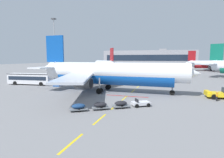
{
  "coord_description": "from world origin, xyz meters",
  "views": [
    {
      "loc": [
        25.76,
        -11.42,
        7.09
      ],
      "look_at": [
        12.42,
        30.25,
        2.16
      ],
      "focal_mm": 29.8,
      "sensor_mm": 36.0,
      "label": 1
    }
  ],
  "objects_px": {
    "airliner_far_right": "(215,64)",
    "airliner_foreground": "(110,73)",
    "uld_cargo_container": "(57,83)",
    "fuel_service_truck": "(57,74)",
    "baggage_train": "(111,105)",
    "ground_crew_worker": "(217,96)",
    "airliner_mid_left": "(104,65)",
    "apron_shuttle_bus": "(30,78)",
    "apron_light_mast_near": "(54,39)",
    "catering_truck": "(87,74)"
  },
  "relations": [
    {
      "from": "apron_shuttle_bus",
      "to": "airliner_far_right",
      "type": "bearing_deg",
      "value": 52.03
    },
    {
      "from": "baggage_train",
      "to": "apron_light_mast_near",
      "type": "distance_m",
      "value": 72.21
    },
    {
      "from": "airliner_far_right",
      "to": "uld_cargo_container",
      "type": "xyz_separation_m",
      "value": [
        -50.74,
        -76.26,
        -2.86
      ]
    },
    {
      "from": "apron_shuttle_bus",
      "to": "ground_crew_worker",
      "type": "relative_size",
      "value": 7.48
    },
    {
      "from": "baggage_train",
      "to": "ground_crew_worker",
      "type": "xyz_separation_m",
      "value": [
        15.3,
        9.61,
        0.39
      ]
    },
    {
      "from": "airliner_foreground",
      "to": "apron_shuttle_bus",
      "type": "relative_size",
      "value": 2.83
    },
    {
      "from": "apron_shuttle_bus",
      "to": "fuel_service_truck",
      "type": "height_order",
      "value": "fuel_service_truck"
    },
    {
      "from": "airliner_far_right",
      "to": "apron_shuttle_bus",
      "type": "relative_size",
      "value": 2.63
    },
    {
      "from": "airliner_mid_left",
      "to": "apron_shuttle_bus",
      "type": "bearing_deg",
      "value": -92.95
    },
    {
      "from": "airliner_far_right",
      "to": "airliner_foreground",
      "type": "bearing_deg",
      "value": -114.07
    },
    {
      "from": "airliner_far_right",
      "to": "apron_shuttle_bus",
      "type": "xyz_separation_m",
      "value": [
        -59.31,
        -76.0,
        -1.91
      ]
    },
    {
      "from": "airliner_foreground",
      "to": "airliner_mid_left",
      "type": "bearing_deg",
      "value": 111.32
    },
    {
      "from": "airliner_foreground",
      "to": "ground_crew_worker",
      "type": "xyz_separation_m",
      "value": [
        19.5,
        -2.92,
        -3.02
      ]
    },
    {
      "from": "catering_truck",
      "to": "uld_cargo_container",
      "type": "xyz_separation_m",
      "value": [
        -0.23,
        -16.64,
        -0.85
      ]
    },
    {
      "from": "apron_shuttle_bus",
      "to": "fuel_service_truck",
      "type": "xyz_separation_m",
      "value": [
        -1.57,
        14.69,
        -0.1
      ]
    },
    {
      "from": "airliner_mid_left",
      "to": "catering_truck",
      "type": "height_order",
      "value": "airliner_mid_left"
    },
    {
      "from": "airliner_mid_left",
      "to": "baggage_train",
      "type": "xyz_separation_m",
      "value": [
        25.4,
        -66.84,
        -3.23
      ]
    },
    {
      "from": "airliner_foreground",
      "to": "apron_light_mast_near",
      "type": "distance_m",
      "value": 59.74
    },
    {
      "from": "fuel_service_truck",
      "to": "apron_shuttle_bus",
      "type": "bearing_deg",
      "value": -83.88
    },
    {
      "from": "airliner_foreground",
      "to": "catering_truck",
      "type": "distance_m",
      "value": 24.98
    },
    {
      "from": "airliner_mid_left",
      "to": "fuel_service_truck",
      "type": "distance_m",
      "value": 36.47
    },
    {
      "from": "airliner_far_right",
      "to": "apron_light_mast_near",
      "type": "bearing_deg",
      "value": -153.5
    },
    {
      "from": "airliner_far_right",
      "to": "catering_truck",
      "type": "height_order",
      "value": "airliner_far_right"
    },
    {
      "from": "airliner_mid_left",
      "to": "uld_cargo_container",
      "type": "relative_size",
      "value": 16.33
    },
    {
      "from": "baggage_train",
      "to": "uld_cargo_container",
      "type": "bearing_deg",
      "value": 141.05
    },
    {
      "from": "catering_truck",
      "to": "baggage_train",
      "type": "xyz_separation_m",
      "value": [
        19.22,
        -32.36,
        -1.11
      ]
    },
    {
      "from": "airliner_foreground",
      "to": "apron_shuttle_bus",
      "type": "height_order",
      "value": "airliner_foreground"
    },
    {
      "from": "airliner_mid_left",
      "to": "airliner_far_right",
      "type": "xyz_separation_m",
      "value": [
        56.69,
        25.15,
        -0.11
      ]
    },
    {
      "from": "airliner_foreground",
      "to": "airliner_mid_left",
      "type": "xyz_separation_m",
      "value": [
        -21.2,
        54.3,
        -0.18
      ]
    },
    {
      "from": "fuel_service_truck",
      "to": "apron_light_mast_near",
      "type": "distance_m",
      "value": 31.54
    },
    {
      "from": "airliner_foreground",
      "to": "apron_shuttle_bus",
      "type": "bearing_deg",
      "value": 171.75
    },
    {
      "from": "airliner_far_right",
      "to": "apron_shuttle_bus",
      "type": "distance_m",
      "value": 96.42
    },
    {
      "from": "uld_cargo_container",
      "to": "ground_crew_worker",
      "type": "bearing_deg",
      "value": -9.98
    },
    {
      "from": "airliner_far_right",
      "to": "baggage_train",
      "type": "distance_m",
      "value": 97.21
    },
    {
      "from": "baggage_train",
      "to": "catering_truck",
      "type": "bearing_deg",
      "value": 120.71
    },
    {
      "from": "airliner_foreground",
      "to": "fuel_service_truck",
      "type": "distance_m",
      "value": 31.29
    },
    {
      "from": "uld_cargo_container",
      "to": "apron_light_mast_near",
      "type": "xyz_separation_m",
      "value": [
        -26.59,
        37.71,
        15.2
      ]
    },
    {
      "from": "uld_cargo_container",
      "to": "apron_light_mast_near",
      "type": "bearing_deg",
      "value": 125.19
    },
    {
      "from": "airliner_far_right",
      "to": "catering_truck",
      "type": "distance_m",
      "value": 78.17
    },
    {
      "from": "airliner_mid_left",
      "to": "uld_cargo_container",
      "type": "xyz_separation_m",
      "value": [
        5.95,
        -51.11,
        -2.97
      ]
    },
    {
      "from": "airliner_far_right",
      "to": "apron_shuttle_bus",
      "type": "bearing_deg",
      "value": -127.97
    },
    {
      "from": "apron_shuttle_bus",
      "to": "uld_cargo_container",
      "type": "height_order",
      "value": "apron_shuttle_bus"
    },
    {
      "from": "uld_cargo_container",
      "to": "airliner_mid_left",
      "type": "bearing_deg",
      "value": 96.64
    },
    {
      "from": "baggage_train",
      "to": "uld_cargo_container",
      "type": "height_order",
      "value": "uld_cargo_container"
    },
    {
      "from": "ground_crew_worker",
      "to": "apron_light_mast_near",
      "type": "relative_size",
      "value": 0.06
    },
    {
      "from": "airliner_foreground",
      "to": "ground_crew_worker",
      "type": "height_order",
      "value": "airliner_foreground"
    },
    {
      "from": "uld_cargo_container",
      "to": "fuel_service_truck",
      "type": "bearing_deg",
      "value": 124.16
    },
    {
      "from": "airliner_far_right",
      "to": "baggage_train",
      "type": "relative_size",
      "value": 3.07
    },
    {
      "from": "uld_cargo_container",
      "to": "airliner_foreground",
      "type": "bearing_deg",
      "value": -11.83
    },
    {
      "from": "airliner_foreground",
      "to": "fuel_service_truck",
      "type": "relative_size",
      "value": 5.14
    }
  ]
}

